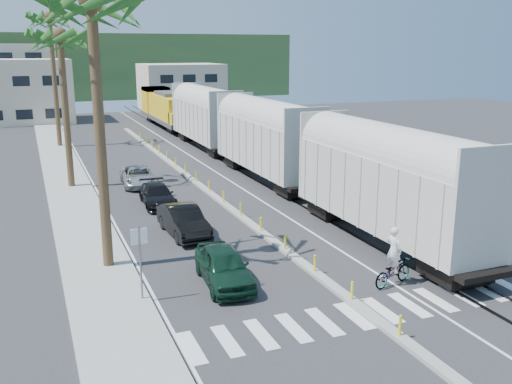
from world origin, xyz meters
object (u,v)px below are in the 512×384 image
Objects in this scene: car_lead at (224,266)px; cyclist at (393,267)px; street_sign at (140,253)px; car_second at (184,221)px.

cyclist reaches higher than car_lead.
street_sign is 3.66m from car_lead.
car_lead is at bearing 7.95° from street_sign.
cyclist is at bearing -18.44° from car_lead.
cyclist is at bearing -59.50° from car_second.
street_sign reaches higher than cyclist.
street_sign is at bearing -167.82° from car_lead.
car_lead is 1.84× the size of cyclist.
cyclist is (6.19, -9.32, 0.01)m from car_second.
car_second is (3.51, 7.18, -1.21)m from street_sign.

